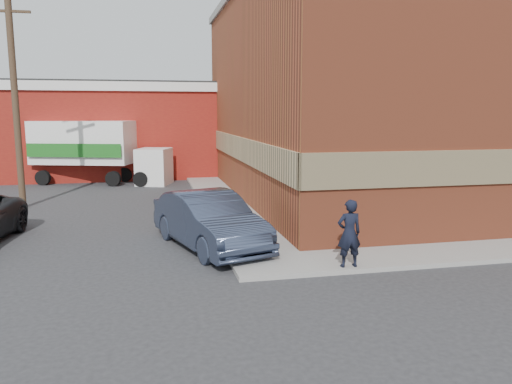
{
  "coord_description": "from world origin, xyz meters",
  "views": [
    {
      "loc": [
        -2.46,
        -12.59,
        3.87
      ],
      "look_at": [
        0.91,
        2.84,
        1.33
      ],
      "focal_mm": 35.0,
      "sensor_mm": 36.0,
      "label": 1
    }
  ],
  "objects": [
    {
      "name": "brick_building",
      "position": [
        8.5,
        9.0,
        4.68
      ],
      "size": [
        14.25,
        18.25,
        9.36
      ],
      "color": "#9C4328",
      "rests_on": "ground"
    },
    {
      "name": "warehouse",
      "position": [
        -6.0,
        20.0,
        2.81
      ],
      "size": [
        16.3,
        8.3,
        5.6
      ],
      "color": "maroon",
      "rests_on": "ground"
    },
    {
      "name": "sidewalk_west",
      "position": [
        0.6,
        9.0,
        0.06
      ],
      "size": [
        1.8,
        18.0,
        0.12
      ],
      "primitive_type": "cube",
      "color": "gray",
      "rests_on": "ground"
    },
    {
      "name": "sedan",
      "position": [
        -0.8,
        1.31,
        0.8
      ],
      "size": [
        3.1,
        5.17,
        1.61
      ],
      "primitive_type": "imported",
      "rotation": [
        0.0,
        0.0,
        0.31
      ],
      "color": "#323C54",
      "rests_on": "ground"
    },
    {
      "name": "box_truck",
      "position": [
        -5.21,
        15.63,
        1.95
      ],
      "size": [
        7.16,
        4.03,
        3.39
      ],
      "rotation": [
        0.0,
        0.0,
        -0.31
      ],
      "color": "white",
      "rests_on": "ground"
    },
    {
      "name": "ground",
      "position": [
        0.0,
        0.0,
        0.0
      ],
      "size": [
        90.0,
        90.0,
        0.0
      ],
      "primitive_type": "plane",
      "color": "#28282B",
      "rests_on": "ground"
    },
    {
      "name": "utility_pole",
      "position": [
        -7.5,
        9.0,
        4.75
      ],
      "size": [
        2.0,
        0.26,
        9.0
      ],
      "color": "#463023",
      "rests_on": "ground"
    },
    {
      "name": "man",
      "position": [
        2.27,
        -1.55,
        0.96
      ],
      "size": [
        0.61,
        0.4,
        1.67
      ],
      "primitive_type": "imported",
      "rotation": [
        0.0,
        0.0,
        3.14
      ],
      "color": "black",
      "rests_on": "sidewalk_south"
    }
  ]
}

